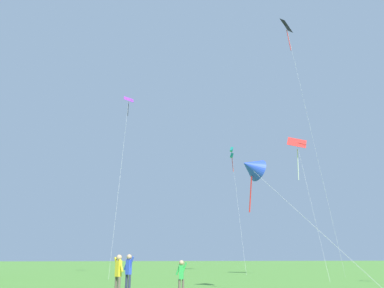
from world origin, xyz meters
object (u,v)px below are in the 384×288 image
kite_purple_streamer (128,108)px  kite_red_high (298,152)px  person_in_blue_jacket (181,275)px  person_near_tree (118,272)px  kite_black_large (288,35)px  kite_teal_box (232,154)px  person_far_back (129,270)px  kite_blue_delta (251,167)px

kite_purple_streamer → kite_red_high: size_ratio=1.41×
person_in_blue_jacket → person_near_tree: (-2.63, 0.42, 0.14)m
kite_purple_streamer → kite_black_large: (18.46, -3.83, 9.68)m
kite_purple_streamer → kite_red_high: (17.05, -6.08, -5.69)m
kite_red_high → person_in_blue_jacket: size_ratio=9.05×
person_near_tree → kite_teal_box: bearing=62.7°
person_in_blue_jacket → person_near_tree: 2.67m
kite_purple_streamer → kite_black_large: size_ratio=0.65×
kite_black_large → person_near_tree: bearing=-136.3°
kite_black_large → person_far_back: (-18.66, -16.68, -26.26)m
kite_red_high → kite_black_large: kite_black_large is taller
kite_teal_box → person_in_blue_jacket: (-12.95, -30.61, -14.61)m
kite_teal_box → person_in_blue_jacket: size_ratio=10.83×
kite_blue_delta → person_far_back: bearing=-174.3°
kite_purple_streamer → kite_blue_delta: kite_purple_streamer is taller
kite_blue_delta → kite_black_large: size_ratio=0.32×
kite_purple_streamer → kite_teal_box: size_ratio=1.18×
kite_purple_streamer → kite_blue_delta: bearing=-72.1°
kite_red_high → person_near_tree: bearing=-137.9°
kite_blue_delta → person_far_back: size_ratio=5.27×
kite_black_large → person_far_back: kite_black_large is taller
kite_purple_streamer → person_in_blue_jacket: bearing=-85.1°
kite_teal_box → kite_blue_delta: (-8.47, -27.92, -9.02)m
kite_red_high → kite_black_large: bearing=58.1°
person_near_tree → person_far_back: size_ratio=0.98×
kite_black_large → person_in_blue_jacket: 36.35m
kite_blue_delta → person_far_back: 8.58m
person_in_blue_jacket → kite_purple_streamer: bearing=94.9°
kite_black_large → person_near_tree: (-19.17, -18.29, -26.28)m
kite_black_large → kite_blue_delta: bearing=-127.0°
kite_teal_box → person_near_tree: 36.93m
kite_purple_streamer → kite_blue_delta: size_ratio=2.07×
kite_red_high → person_near_tree: (-17.77, -16.04, -10.92)m
kite_purple_streamer → kite_black_large: 21.19m
person_in_blue_jacket → person_far_back: (-2.11, 2.03, 0.16)m
kite_blue_delta → kite_teal_box: bearing=73.1°
kite_blue_delta → person_near_tree: 9.25m
kite_blue_delta → person_in_blue_jacket: 7.66m
kite_teal_box → kite_black_large: bearing=-73.2°
kite_purple_streamer → kite_blue_delta: (6.40, -19.85, -11.14)m
kite_purple_streamer → kite_black_large: bearing=-11.7°
kite_teal_box → kite_black_large: kite_black_large is taller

